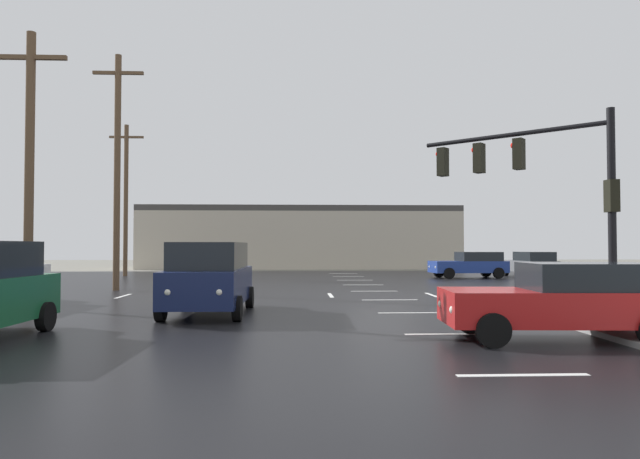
% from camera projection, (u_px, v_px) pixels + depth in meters
% --- Properties ---
extents(ground_plane, '(120.00, 120.00, 0.00)m').
position_uv_depth(ground_plane, '(381.00, 296.00, 22.52)').
color(ground_plane, slate).
extents(road_asphalt, '(44.00, 44.00, 0.02)m').
position_uv_depth(road_asphalt, '(381.00, 295.00, 22.52)').
color(road_asphalt, black).
rests_on(road_asphalt, ground_plane).
extents(snow_strip_curbside, '(4.00, 1.60, 0.06)m').
position_uv_depth(snow_strip_curbside, '(552.00, 300.00, 18.75)').
color(snow_strip_curbside, white).
rests_on(snow_strip_curbside, sidewalk_corner).
extents(lane_markings, '(36.15, 36.15, 0.01)m').
position_uv_depth(lane_markings, '(419.00, 298.00, 21.20)').
color(lane_markings, silver).
rests_on(lane_markings, road_asphalt).
extents(traffic_signal_mast, '(4.42, 4.16, 5.66)m').
position_uv_depth(traffic_signal_mast, '(540.00, 175.00, 17.19)').
color(traffic_signal_mast, black).
rests_on(traffic_signal_mast, sidewalk_corner).
extents(strip_building_background, '(27.53, 8.00, 5.41)m').
position_uv_depth(strip_building_background, '(300.00, 238.00, 51.76)').
color(strip_building_background, '#BCB29E').
rests_on(strip_building_background, ground_plane).
extents(sedan_blue, '(4.65, 2.34, 1.58)m').
position_uv_depth(sedan_blue, '(471.00, 264.00, 34.83)').
color(sedan_blue, navy).
rests_on(sedan_blue, road_asphalt).
extents(suv_navy, '(2.24, 4.87, 2.03)m').
position_uv_depth(suv_navy, '(210.00, 276.00, 16.31)').
color(suv_navy, '#141E47').
rests_on(suv_navy, road_asphalt).
extents(sedan_red, '(4.62, 2.23, 1.58)m').
position_uv_depth(sedan_red, '(564.00, 299.00, 11.75)').
color(sedan_red, '#B21919').
rests_on(sedan_red, road_asphalt).
extents(sedan_grey, '(2.17, 4.60, 1.58)m').
position_uv_depth(sedan_grey, '(531.00, 264.00, 35.85)').
color(sedan_grey, slate).
rests_on(sedan_grey, road_asphalt).
extents(utility_pole_mid, '(2.20, 0.28, 8.66)m').
position_uv_depth(utility_pole_mid, '(29.00, 163.00, 17.87)').
color(utility_pole_mid, brown).
rests_on(utility_pole_mid, ground_plane).
extents(utility_pole_far, '(2.20, 0.28, 10.38)m').
position_uv_depth(utility_pole_far, '(117.00, 167.00, 25.15)').
color(utility_pole_far, brown).
rests_on(utility_pole_far, ground_plane).
extents(utility_pole_distant, '(2.20, 0.28, 9.87)m').
position_uv_depth(utility_pole_distant, '(126.00, 197.00, 37.31)').
color(utility_pole_distant, brown).
rests_on(utility_pole_distant, ground_plane).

